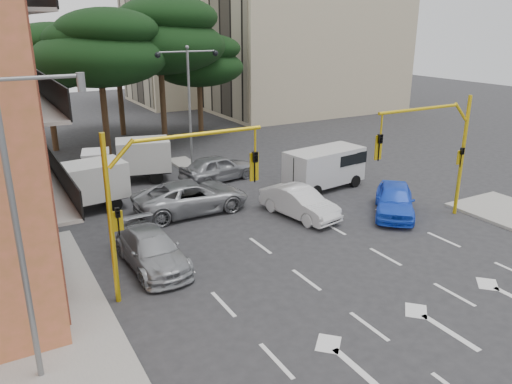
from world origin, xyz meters
TOP-DOWN VIEW (x-y plane):
  - ground at (0.00, 0.00)m, footprint 120.00×120.00m
  - median_strip at (0.00, 16.00)m, footprint 1.40×6.00m
  - apartment_beige_near at (19.95, 32.00)m, footprint 20.20×12.15m
  - apartment_beige_far at (12.95, 44.00)m, footprint 16.20×12.15m
  - pine_left_near at (-3.94, 21.96)m, footprint 9.15×9.15m
  - pine_center at (1.06, 23.96)m, footprint 9.98×9.98m
  - pine_left_far at (-6.94, 25.96)m, footprint 8.32×8.32m
  - pine_right at (5.06, 25.96)m, footprint 7.49×7.49m
  - pine_back at (-0.94, 28.96)m, footprint 9.15×9.15m
  - signal_mast_right at (6.80, 1.99)m, footprint 5.79×0.37m
  - signal_mast_left at (-6.80, 1.99)m, footprint 5.79×0.37m
  - street_lamp_left at (-11.29, -1.00)m, footprint 2.08×0.20m
  - street_lamp_center at (0.00, 16.00)m, footprint 4.16×0.36m
  - car_white_hatch at (1.44, 5.57)m, footprint 2.34×4.69m
  - car_blue_compact at (5.79, 3.44)m, footprint 4.47×4.64m
  - car_silver_wagon at (-6.70, 3.99)m, footprint 2.05×4.89m
  - car_silver_cross_a at (-2.98, 8.83)m, footprint 5.88×2.72m
  - car_silver_cross_b at (0.46, 13.00)m, footprint 5.03×2.63m
  - van_white at (5.28, 8.67)m, footprint 4.97×2.72m
  - box_truck_a at (-8.09, 11.54)m, footprint 5.31×2.72m
  - box_truck_b at (-4.35, 15.50)m, footprint 5.58×3.37m

SIDE VIEW (x-z plane):
  - ground at x=0.00m, z-range 0.00..0.00m
  - median_strip at x=0.00m, z-range 0.00..0.15m
  - car_silver_wagon at x=-6.70m, z-range 0.00..1.41m
  - car_white_hatch at x=1.44m, z-range 0.00..1.48m
  - car_blue_compact at x=5.79m, z-range 0.00..1.57m
  - car_silver_cross_a at x=-2.98m, z-range 0.00..1.63m
  - car_silver_cross_b at x=0.46m, z-range 0.00..1.63m
  - van_white at x=5.28m, z-range 0.00..2.37m
  - box_truck_a at x=-8.09m, z-range 0.00..2.51m
  - box_truck_b at x=-4.35m, z-range 0.00..2.56m
  - signal_mast_right at x=6.80m, z-range 0.88..6.88m
  - signal_mast_left at x=-6.80m, z-range 0.88..6.88m
  - street_lamp_left at x=-11.29m, z-range 0.72..8.72m
  - street_lamp_center at x=0.00m, z-range 1.54..9.31m
  - pine_right at x=5.06m, z-range 2.03..10.40m
  - pine_left_far at x=-6.94m, z-range 2.26..11.56m
  - pine_left_near at x=-3.94m, z-range 2.49..12.72m
  - pine_back at x=-0.94m, z-range 2.49..12.72m
  - pine_center at x=1.06m, z-range 2.72..13.88m
  - apartment_beige_far at x=12.95m, z-range 0.00..16.70m
  - apartment_beige_near at x=19.95m, z-range 0.00..18.70m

